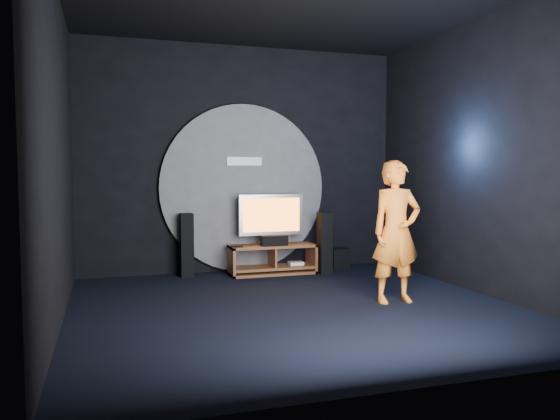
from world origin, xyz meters
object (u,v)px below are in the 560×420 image
object	(u,v)px
subwoofer	(339,258)
tower_speaker_left	(187,245)
player	(396,232)
tv	(271,217)
tower_speaker_right	(325,243)
media_console	(273,261)

from	to	relation	value
subwoofer	tower_speaker_left	bearing A→B (deg)	179.48
tower_speaker_left	player	world-z (taller)	player
tv	tower_speaker_right	xyz separation A→B (m)	(0.78, -0.26, -0.40)
tower_speaker_left	subwoofer	xyz separation A→B (m)	(2.45, -0.02, -0.31)
tv	media_console	bearing A→B (deg)	-83.72
media_console	tower_speaker_left	world-z (taller)	tower_speaker_left
tower_speaker_right	media_console	bearing A→B (deg)	165.68
tv	tower_speaker_left	world-z (taller)	tv
tower_speaker_right	subwoofer	xyz separation A→B (m)	(0.39, 0.35, -0.31)
media_console	player	size ratio (longest dim) A/B	0.78
tower_speaker_left	player	bearing A→B (deg)	-47.46
tv	tower_speaker_right	bearing A→B (deg)	-18.73
tv	tower_speaker_left	size ratio (longest dim) A/B	1.07
media_console	tower_speaker_left	xyz separation A→B (m)	(-1.28, 0.18, 0.28)
tv	tower_speaker_right	size ratio (longest dim) A/B	1.07
media_console	tv	size ratio (longest dim) A/B	1.31
subwoofer	tv	bearing A→B (deg)	-175.64
tower_speaker_right	player	world-z (taller)	player
media_console	tower_speaker_left	bearing A→B (deg)	172.04
tv	player	distance (m)	2.41
tower_speaker_left	subwoofer	distance (m)	2.47
player	tower_speaker_right	bearing A→B (deg)	93.99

